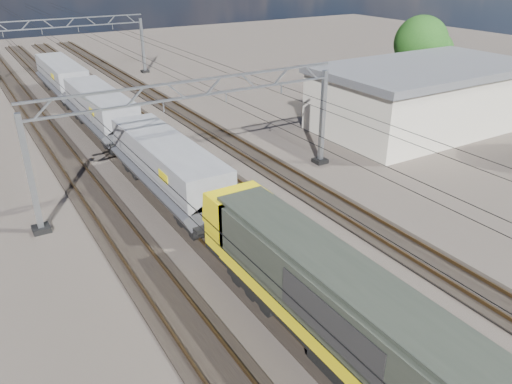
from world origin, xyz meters
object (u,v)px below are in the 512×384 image
catenary_gantry_far (63,48)px  tree_far (424,45)px  locomotive (379,341)px  hopper_wagon_third (62,76)px  catenary_gantry_mid (198,133)px  industrial_shed (424,96)px  hopper_wagon_mid (100,108)px  hopper_wagon_lead (167,165)px

catenary_gantry_far → tree_far: bearing=-40.8°
locomotive → hopper_wagon_third: locomotive is taller
catenary_gantry_mid → catenary_gantry_far: same height
locomotive → industrial_shed: 30.95m
tree_far → hopper_wagon_mid: bearing=172.0°
hopper_wagon_third → hopper_wagon_lead: bearing=-90.0°
hopper_wagon_mid → tree_far: 32.77m
catenary_gantry_mid → hopper_wagon_third: 28.67m
catenary_gantry_far → tree_far: 40.10m
catenary_gantry_mid → hopper_wagon_mid: catenary_gantry_mid is taller
catenary_gantry_mid → hopper_wagon_lead: size_ratio=1.53×
catenary_gantry_far → catenary_gantry_mid: bearing=-90.0°
catenary_gantry_mid → hopper_wagon_mid: (-2.00, 14.36, -1.67)m
catenary_gantry_mid → hopper_wagon_lead: (-2.00, 0.16, -1.67)m
catenary_gantry_mid → hopper_wagon_third: (-2.00, 28.56, -1.67)m
hopper_wagon_third → industrial_shed: (24.00, -26.56, 0.49)m
catenary_gantry_mid → locomotive: 17.72m
industrial_shed → catenary_gantry_mid: bearing=-174.8°
locomotive → industrial_shed: size_ratio=1.13×
hopper_wagon_mid → catenary_gantry_mid: bearing=-82.1°
catenary_gantry_far → tree_far: size_ratio=2.44×
catenary_gantry_mid → catenary_gantry_far: size_ratio=1.00×
hopper_wagon_third → tree_far: bearing=-30.1°
locomotive → hopper_wagon_third: 46.10m
catenary_gantry_mid → industrial_shed: 22.12m
locomotive → catenary_gantry_mid: bearing=83.5°
locomotive → tree_far: 42.42m
catenary_gantry_far → locomotive: size_ratio=0.94×
catenary_gantry_far → locomotive: (-2.00, -53.54, -1.58)m
hopper_wagon_lead → industrial_shed: 24.08m
locomotive → hopper_wagon_third: (-0.00, 46.10, -0.09)m
catenary_gantry_far → hopper_wagon_lead: (-2.00, -35.84, -1.67)m
catenary_gantry_far → hopper_wagon_lead: catenary_gantry_far is taller
hopper_wagon_lead → catenary_gantry_far: bearing=86.8°
catenary_gantry_mid → tree_far: tree_far is taller
hopper_wagon_third → tree_far: tree_far is taller
catenary_gantry_mid → industrial_shed: (22.00, 2.00, -1.18)m
hopper_wagon_third → tree_far: 37.49m
catenary_gantry_mid → tree_far: (30.32, 9.79, 1.30)m
hopper_wagon_lead → hopper_wagon_third: size_ratio=1.00×
locomotive → tree_far: (32.32, 27.33, 2.88)m
locomotive → hopper_wagon_mid: bearing=90.0°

